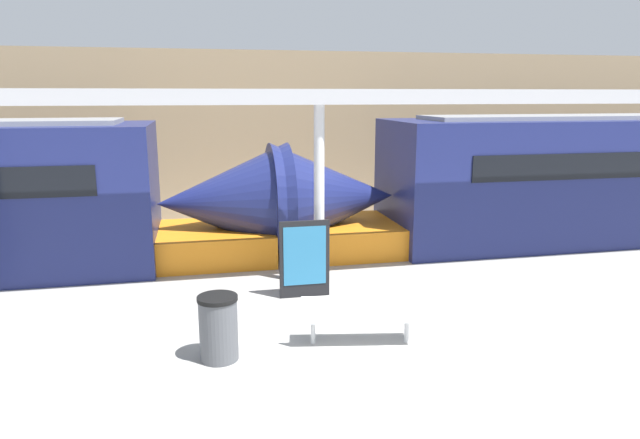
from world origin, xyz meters
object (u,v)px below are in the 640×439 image
at_px(bench_near, 361,314).
at_px(poster_board, 305,259).
at_px(trash_bin, 219,328).
at_px(support_column_near, 319,198).

height_order(bench_near, poster_board, poster_board).
bearing_deg(trash_bin, support_column_near, 54.14).
bearing_deg(poster_board, trash_bin, -126.18).
bearing_deg(support_column_near, bench_near, -89.43).
bearing_deg(support_column_near, poster_board, -124.58).
height_order(bench_near, support_column_near, support_column_near).
xyz_separation_m(bench_near, support_column_near, (-0.03, 2.84, 1.27)).
bearing_deg(support_column_near, trash_bin, -125.86).
xyz_separation_m(trash_bin, poster_board, (1.67, 2.29, 0.26)).
xyz_separation_m(bench_near, trash_bin, (-2.10, -0.02, -0.01)).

